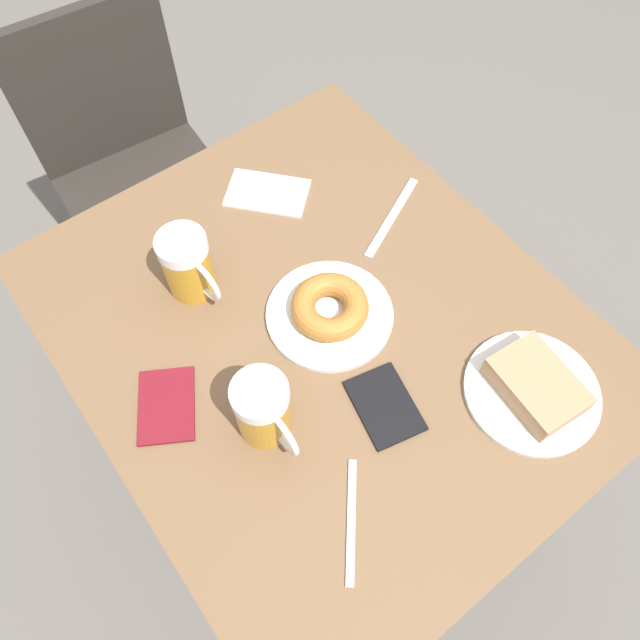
{
  "coord_description": "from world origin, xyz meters",
  "views": [
    {
      "loc": [
        -0.32,
        -0.42,
        1.7
      ],
      "look_at": [
        0.0,
        0.0,
        0.79
      ],
      "focal_mm": 35.0,
      "sensor_mm": 36.0,
      "label": 1
    }
  ],
  "objects_px": {
    "plate_with_donut": "(330,310)",
    "passport_near_edge": "(167,405)",
    "passport_far_edge": "(385,406)",
    "beer_mug_left": "(264,410)",
    "napkin_folded": "(267,193)",
    "knife": "(392,217)",
    "beer_mug_center": "(188,265)",
    "chair": "(127,151)",
    "plate_with_cake": "(534,388)",
    "fork": "(351,521)"
  },
  "relations": [
    {
      "from": "beer_mug_left",
      "to": "napkin_folded",
      "type": "distance_m",
      "value": 0.48
    },
    {
      "from": "knife",
      "to": "passport_far_edge",
      "type": "relative_size",
      "value": 1.39
    },
    {
      "from": "knife",
      "to": "plate_with_donut",
      "type": "bearing_deg",
      "value": -156.16
    },
    {
      "from": "fork",
      "to": "plate_with_cake",
      "type": "bearing_deg",
      "value": -2.95
    },
    {
      "from": "plate_with_cake",
      "to": "passport_far_edge",
      "type": "height_order",
      "value": "plate_with_cake"
    },
    {
      "from": "plate_with_cake",
      "to": "passport_far_edge",
      "type": "bearing_deg",
      "value": 148.35
    },
    {
      "from": "chair",
      "to": "knife",
      "type": "xyz_separation_m",
      "value": [
        0.25,
        -0.71,
        0.24
      ]
    },
    {
      "from": "plate_with_donut",
      "to": "beer_mug_center",
      "type": "height_order",
      "value": "beer_mug_center"
    },
    {
      "from": "fork",
      "to": "passport_near_edge",
      "type": "bearing_deg",
      "value": 111.16
    },
    {
      "from": "napkin_folded",
      "to": "passport_near_edge",
      "type": "distance_m",
      "value": 0.46
    },
    {
      "from": "chair",
      "to": "plate_with_donut",
      "type": "distance_m",
      "value": 0.86
    },
    {
      "from": "chair",
      "to": "passport_far_edge",
      "type": "xyz_separation_m",
      "value": [
        -0.01,
        -1.0,
        0.24
      ]
    },
    {
      "from": "passport_near_edge",
      "to": "passport_far_edge",
      "type": "bearing_deg",
      "value": -37.27
    },
    {
      "from": "plate_with_cake",
      "to": "beer_mug_center",
      "type": "xyz_separation_m",
      "value": [
        -0.32,
        0.5,
        0.05
      ]
    },
    {
      "from": "passport_near_edge",
      "to": "passport_far_edge",
      "type": "height_order",
      "value": "same"
    },
    {
      "from": "napkin_folded",
      "to": "knife",
      "type": "relative_size",
      "value": 0.91
    },
    {
      "from": "beer_mug_center",
      "to": "napkin_folded",
      "type": "height_order",
      "value": "beer_mug_center"
    },
    {
      "from": "chair",
      "to": "plate_with_donut",
      "type": "bearing_deg",
      "value": -83.66
    },
    {
      "from": "napkin_folded",
      "to": "passport_far_edge",
      "type": "xyz_separation_m",
      "value": [
        -0.1,
        -0.48,
        0.0
      ]
    },
    {
      "from": "chair",
      "to": "plate_with_cake",
      "type": "relative_size",
      "value": 4.01
    },
    {
      "from": "knife",
      "to": "passport_near_edge",
      "type": "relative_size",
      "value": 1.3
    },
    {
      "from": "plate_with_donut",
      "to": "passport_near_edge",
      "type": "distance_m",
      "value": 0.31
    },
    {
      "from": "plate_with_cake",
      "to": "knife",
      "type": "height_order",
      "value": "plate_with_cake"
    },
    {
      "from": "chair",
      "to": "plate_with_cake",
      "type": "height_order",
      "value": "chair"
    },
    {
      "from": "beer_mug_center",
      "to": "knife",
      "type": "distance_m",
      "value": 0.4
    },
    {
      "from": "napkin_folded",
      "to": "chair",
      "type": "bearing_deg",
      "value": 100.59
    },
    {
      "from": "plate_with_donut",
      "to": "knife",
      "type": "bearing_deg",
      "value": 23.84
    },
    {
      "from": "plate_with_cake",
      "to": "beer_mug_center",
      "type": "bearing_deg",
      "value": 122.67
    },
    {
      "from": "fork",
      "to": "chair",
      "type": "bearing_deg",
      "value": 81.76
    },
    {
      "from": "plate_with_cake",
      "to": "beer_mug_center",
      "type": "distance_m",
      "value": 0.6
    },
    {
      "from": "plate_with_donut",
      "to": "passport_near_edge",
      "type": "height_order",
      "value": "plate_with_donut"
    },
    {
      "from": "beer_mug_center",
      "to": "passport_near_edge",
      "type": "bearing_deg",
      "value": -132.6
    },
    {
      "from": "passport_near_edge",
      "to": "chair",
      "type": "bearing_deg",
      "value": 70.34
    },
    {
      "from": "plate_with_donut",
      "to": "passport_far_edge",
      "type": "xyz_separation_m",
      "value": [
        -0.03,
        -0.18,
        -0.02
      ]
    },
    {
      "from": "napkin_folded",
      "to": "knife",
      "type": "height_order",
      "value": "napkin_folded"
    },
    {
      "from": "plate_with_donut",
      "to": "fork",
      "type": "xyz_separation_m",
      "value": [
        -0.19,
        -0.29,
        -0.02
      ]
    },
    {
      "from": "plate_with_cake",
      "to": "napkin_folded",
      "type": "height_order",
      "value": "plate_with_cake"
    },
    {
      "from": "beer_mug_center",
      "to": "chair",
      "type": "bearing_deg",
      "value": 78.43
    },
    {
      "from": "fork",
      "to": "knife",
      "type": "relative_size",
      "value": 0.73
    },
    {
      "from": "napkin_folded",
      "to": "knife",
      "type": "distance_m",
      "value": 0.25
    },
    {
      "from": "plate_with_cake",
      "to": "napkin_folded",
      "type": "distance_m",
      "value": 0.61
    },
    {
      "from": "beer_mug_left",
      "to": "chair",
      "type": "bearing_deg",
      "value": 79.19
    },
    {
      "from": "plate_with_donut",
      "to": "beer_mug_center",
      "type": "bearing_deg",
      "value": 128.29
    },
    {
      "from": "passport_near_edge",
      "to": "passport_far_edge",
      "type": "xyz_separation_m",
      "value": [
        0.27,
        -0.21,
        0.0
      ]
    },
    {
      "from": "plate_with_cake",
      "to": "beer_mug_left",
      "type": "distance_m",
      "value": 0.43
    },
    {
      "from": "beer_mug_left",
      "to": "passport_far_edge",
      "type": "bearing_deg",
      "value": -27.42
    },
    {
      "from": "plate_with_donut",
      "to": "beer_mug_left",
      "type": "distance_m",
      "value": 0.23
    },
    {
      "from": "beer_mug_center",
      "to": "passport_near_edge",
      "type": "distance_m",
      "value": 0.24
    },
    {
      "from": "chair",
      "to": "beer_mug_center",
      "type": "relative_size",
      "value": 6.69
    },
    {
      "from": "passport_near_edge",
      "to": "passport_far_edge",
      "type": "relative_size",
      "value": 1.08
    }
  ]
}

